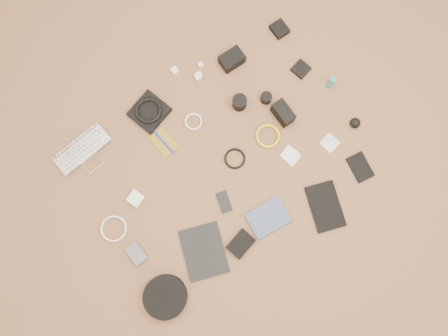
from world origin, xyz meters
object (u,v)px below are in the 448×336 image
dslr_camera (232,60)px  tablet (204,251)px  paperback (276,231)px  phone (224,202)px  laptop (87,156)px  headphone_case (165,297)px

dslr_camera → tablet: 0.99m
tablet → paperback: (0.35, -0.10, 0.00)m
dslr_camera → phone: 0.74m
tablet → phone: 0.26m
laptop → dslr_camera: dslr_camera is taller
dslr_camera → headphone_case: 1.23m
tablet → headphone_case: bearing=-145.8°
laptop → paperback: size_ratio=1.54×
dslr_camera → paperback: bearing=-110.5°
tablet → phone: bearing=52.6°
laptop → headphone_case: (-0.00, -0.80, 0.02)m
tablet → headphone_case: size_ratio=1.22×
dslr_camera → phone: dslr_camera is taller
dslr_camera → paperback: size_ratio=0.63×
dslr_camera → phone: bearing=-127.3°
paperback → headphone_case: bearing=91.0°
laptop → phone: (0.47, -0.56, -0.01)m
tablet → headphone_case: headphone_case is taller
tablet → phone: size_ratio=2.41×
headphone_case → dslr_camera: bearing=43.8°
phone → headphone_case: 0.53m
dslr_camera → paperback: dslr_camera is taller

